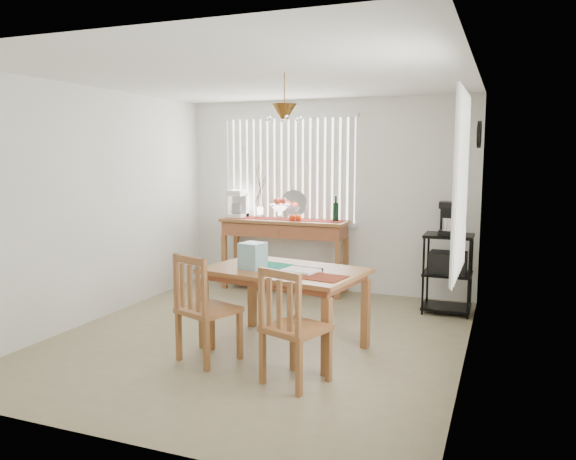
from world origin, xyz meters
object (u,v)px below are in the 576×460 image
at_px(sideboard, 285,237).
at_px(chair_left, 205,309).
at_px(wire_cart, 448,266).
at_px(chair_right, 292,328).
at_px(dining_table, 285,278).
at_px(cart_items, 450,219).

xyz_separation_m(sideboard, chair_left, (0.32, -2.75, -0.26)).
xyz_separation_m(wire_cart, chair_right, (-0.95, -2.63, -0.09)).
distance_m(dining_table, chair_left, 0.82).
bearing_deg(cart_items, chair_right, -109.85).
height_order(cart_items, chair_left, cart_items).
distance_m(sideboard, chair_left, 2.78).
bearing_deg(sideboard, chair_right, -67.22).
relative_size(sideboard, cart_items, 4.54).
relative_size(dining_table, chair_left, 1.62).
height_order(wire_cart, chair_right, chair_right).
distance_m(wire_cart, dining_table, 2.28).
distance_m(sideboard, cart_items, 2.24).
relative_size(sideboard, chair_left, 1.78).
distance_m(sideboard, chair_right, 3.21).
bearing_deg(chair_left, dining_table, 47.74).
xyz_separation_m(dining_table, chair_right, (0.38, -0.79, -0.22)).
relative_size(dining_table, chair_right, 1.65).
distance_m(cart_items, chair_right, 2.88).
bearing_deg(dining_table, sideboard, 111.62).
height_order(sideboard, wire_cart, sideboard).
bearing_deg(cart_items, wire_cart, -90.00).
relative_size(sideboard, dining_table, 1.10).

